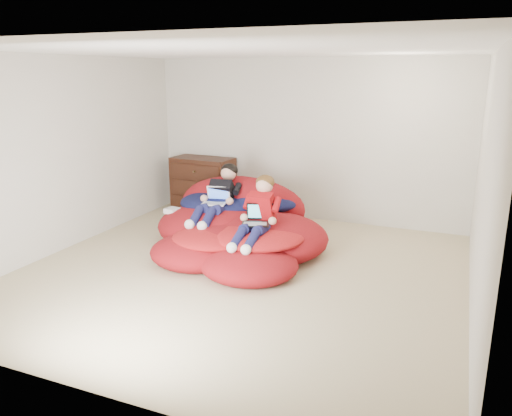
{
  "coord_description": "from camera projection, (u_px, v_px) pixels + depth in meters",
  "views": [
    {
      "loc": [
        2.27,
        -4.97,
        2.28
      ],
      "look_at": [
        0.05,
        0.37,
        0.7
      ],
      "focal_mm": 35.0,
      "sensor_mm": 36.0,
      "label": 1
    }
  ],
  "objects": [
    {
      "name": "room_shell",
      "position": [
        240.0,
        255.0,
        5.81
      ],
      "size": [
        5.1,
        5.1,
        2.77
      ],
      "color": "tan",
      "rests_on": "ground"
    },
    {
      "name": "dresser",
      "position": [
        203.0,
        185.0,
        8.36
      ],
      "size": [
        1.05,
        0.61,
        0.91
      ],
      "color": "#32190E",
      "rests_on": "ground"
    },
    {
      "name": "beanbag_pile",
      "position": [
        237.0,
        228.0,
        6.66
      ],
      "size": [
        2.44,
        2.43,
        0.92
      ],
      "color": "maroon",
      "rests_on": "ground"
    },
    {
      "name": "cream_pillow",
      "position": [
        232.0,
        187.0,
        7.45
      ],
      "size": [
        0.42,
        0.27,
        0.27
      ],
      "primitive_type": "ellipsoid",
      "color": "beige",
      "rests_on": "beanbag_pile"
    },
    {
      "name": "older_boy",
      "position": [
        219.0,
        194.0,
        6.81
      ],
      "size": [
        0.37,
        1.18,
        0.69
      ],
      "color": "black",
      "rests_on": "beanbag_pile"
    },
    {
      "name": "younger_boy",
      "position": [
        258.0,
        211.0,
        6.05
      ],
      "size": [
        0.31,
        0.98,
        0.76
      ],
      "color": "#A90E13",
      "rests_on": "beanbag_pile"
    },
    {
      "name": "laptop_white",
      "position": [
        216.0,
        199.0,
        6.73
      ],
      "size": [
        0.35,
        0.36,
        0.22
      ],
      "color": "white",
      "rests_on": "older_boy"
    },
    {
      "name": "laptop_black",
      "position": [
        258.0,
        218.0,
        6.05
      ],
      "size": [
        0.39,
        0.4,
        0.24
      ],
      "color": "black",
      "rests_on": "younger_boy"
    },
    {
      "name": "power_adapter",
      "position": [
        172.0,
        211.0,
        6.93
      ],
      "size": [
        0.2,
        0.2,
        0.07
      ],
      "primitive_type": "cube",
      "rotation": [
        0.0,
        0.0,
        -0.17
      ],
      "color": "white",
      "rests_on": "beanbag_pile"
    }
  ]
}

